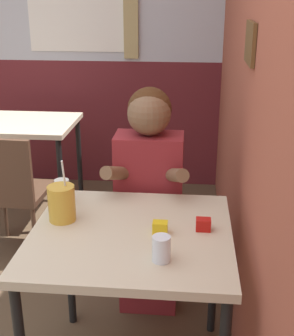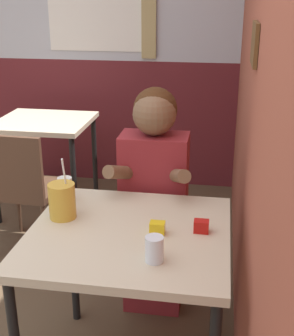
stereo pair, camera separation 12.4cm
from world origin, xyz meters
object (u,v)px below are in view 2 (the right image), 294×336
object	(u,v)px
main_table	(129,248)
chair_near_window	(22,184)
background_table	(44,133)
person_seated	(154,198)
cocktail_pitcher	(62,201)

from	to	relation	value
main_table	chair_near_window	xyz separation A→B (m)	(-0.89, 0.96, -0.17)
background_table	person_seated	xyz separation A→B (m)	(1.00, -1.07, 0.01)
main_table	cocktail_pitcher	distance (m)	0.35
main_table	chair_near_window	world-z (taller)	chair_near_window
main_table	background_table	size ratio (longest dim) A/B	1.09
background_table	person_seated	distance (m)	1.47
background_table	chair_near_window	xyz separation A→B (m)	(0.08, -0.65, -0.15)
cocktail_pitcher	chair_near_window	bearing A→B (deg)	123.93
chair_near_window	person_seated	bearing A→B (deg)	-22.06
background_table	person_seated	size ratio (longest dim) A/B	0.61
chair_near_window	cocktail_pitcher	world-z (taller)	cocktail_pitcher
person_seated	cocktail_pitcher	world-z (taller)	person_seated
chair_near_window	background_table	bearing A→B (deg)	99.95
background_table	chair_near_window	bearing A→B (deg)	-82.62
main_table	background_table	world-z (taller)	same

